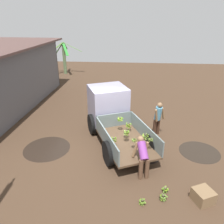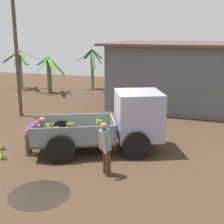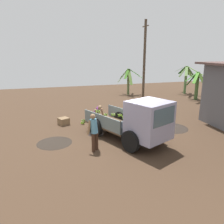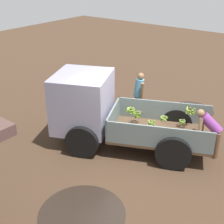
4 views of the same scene
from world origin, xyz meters
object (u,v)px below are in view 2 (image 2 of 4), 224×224
(banana_bunch_on_ground_1, at_px, (2,147))
(person_worker_loading, at_px, (34,133))
(person_foreground_visitor, at_px, (105,146))
(person_bystander_near_shed, at_px, (119,94))
(cargo_truck, at_px, (126,120))
(banana_bunch_on_ground_2, at_px, (3,156))
(utility_pole, at_px, (16,52))

(banana_bunch_on_ground_1, bearing_deg, person_worker_loading, -1.34)
(person_foreground_visitor, xyz_separation_m, person_bystander_near_shed, (-1.83, 7.91, -0.01))
(cargo_truck, distance_m, person_worker_loading, 3.28)
(cargo_truck, xyz_separation_m, banana_bunch_on_ground_2, (-3.75, -2.09, -1.02))
(person_worker_loading, xyz_separation_m, banana_bunch_on_ground_2, (-0.79, -0.72, -0.70))
(person_worker_loading, relative_size, banana_bunch_on_ground_2, 5.59)
(banana_bunch_on_ground_2, bearing_deg, person_worker_loading, 42.43)
(cargo_truck, height_order, utility_pole, utility_pole)
(banana_bunch_on_ground_2, bearing_deg, cargo_truck, 29.15)
(person_worker_loading, bearing_deg, banana_bunch_on_ground_1, 163.39)
(person_worker_loading, xyz_separation_m, person_bystander_near_shed, (1.07, 7.11, 0.10))
(cargo_truck, relative_size, person_bystander_near_shed, 2.96)
(cargo_truck, xyz_separation_m, person_foreground_visitor, (-0.06, -2.17, -0.21))
(cargo_truck, xyz_separation_m, person_bystander_near_shed, (-1.89, 5.74, -0.22))
(person_foreground_visitor, height_order, person_bystander_near_shed, person_foreground_visitor)
(cargo_truck, bearing_deg, banana_bunch_on_ground_1, 173.33)
(banana_bunch_on_ground_2, bearing_deg, person_foreground_visitor, -1.26)
(person_worker_loading, relative_size, banana_bunch_on_ground_1, 6.05)
(cargo_truck, height_order, banana_bunch_on_ground_1, cargo_truck)
(banana_bunch_on_ground_1, height_order, banana_bunch_on_ground_2, banana_bunch_on_ground_2)
(cargo_truck, bearing_deg, person_foreground_visitor, -115.36)
(banana_bunch_on_ground_1, bearing_deg, cargo_truck, 17.18)
(cargo_truck, height_order, person_bystander_near_shed, cargo_truck)
(utility_pole, distance_m, person_foreground_visitor, 8.48)
(person_bystander_near_shed, distance_m, banana_bunch_on_ground_2, 8.09)
(person_foreground_visitor, bearing_deg, person_bystander_near_shed, -117.58)
(person_foreground_visitor, bearing_deg, person_worker_loading, -56.10)
(utility_pole, xyz_separation_m, banana_bunch_on_ground_2, (2.61, -5.09, -3.15))
(utility_pole, height_order, person_worker_loading, utility_pole)
(person_worker_loading, distance_m, banana_bunch_on_ground_1, 1.53)
(banana_bunch_on_ground_1, bearing_deg, utility_pole, 115.16)
(person_foreground_visitor, xyz_separation_m, person_worker_loading, (-2.91, 0.80, -0.11))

